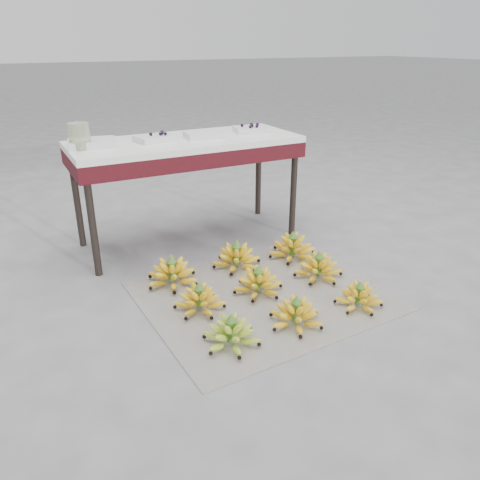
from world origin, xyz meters
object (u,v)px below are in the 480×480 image
bunch_mid_left (199,300)px  bunch_mid_center (258,283)px  bunch_back_center (237,258)px  tray_far_right (251,129)px  bunch_front_center (296,315)px  tray_left (155,138)px  tray_far_left (92,143)px  glass_jar (80,136)px  tray_right (204,135)px  bunch_front_right (359,298)px  bunch_front_left (231,334)px  vendor_table (186,151)px  newspaper_mat (264,295)px  bunch_back_right (292,248)px  bunch_mid_right (318,268)px  bunch_back_left (172,274)px

bunch_mid_left → bunch_mid_center: bearing=-17.8°
bunch_back_center → tray_far_right: size_ratio=1.48×
bunch_front_center → bunch_back_center: bunch_back_center is taller
bunch_mid_center → bunch_front_center: bearing=-70.0°
bunch_mid_center → tray_left: 1.13m
tray_far_left → glass_jar: glass_jar is taller
bunch_mid_center → tray_right: tray_right is taller
bunch_front_right → glass_jar: bearing=126.8°
bunch_mid_center → tray_far_right: 1.18m
tray_far_left → bunch_front_left: bearing=-77.5°
bunch_front_left → vendor_table: bearing=61.9°
newspaper_mat → bunch_front_left: size_ratio=3.92×
bunch_back_center → vendor_table: bearing=121.5°
tray_right → bunch_back_right: bearing=-58.7°
newspaper_mat → glass_jar: bearing=127.9°
bunch_back_center → tray_left: (-0.28, 0.55, 0.65)m
vendor_table → tray_right: tray_right is taller
tray_left → tray_right: (0.32, -0.03, -0.00)m
bunch_mid_right → newspaper_mat: bearing=166.6°
bunch_back_left → bunch_back_right: bearing=8.3°
bunch_back_left → bunch_back_center: size_ratio=0.90×
tray_far_left → tray_left: bearing=-2.4°
bunch_front_left → tray_far_right: (0.78, 1.23, 0.66)m
bunch_front_center → vendor_table: bearing=93.6°
newspaper_mat → bunch_back_left: size_ratio=3.69×
vendor_table → tray_left: size_ratio=5.82×
bunch_back_right → tray_far_right: size_ratio=1.45×
bunch_mid_right → tray_far_left: bearing=119.9°
tray_right → glass_jar: size_ratio=1.67×
bunch_mid_center → bunch_mid_right: bunch_mid_right is taller
bunch_front_right → bunch_back_center: bunch_back_center is taller
tray_far_left → bunch_back_center: bearing=-40.8°
bunch_mid_center → glass_jar: size_ratio=2.32×
tray_left → bunch_back_center: bearing=-62.8°
bunch_back_center → bunch_back_left: bearing=-154.8°
bunch_mid_left → newspaper_mat: bearing=-24.6°
bunch_back_left → glass_jar: (-0.31, 0.55, 0.71)m
bunch_mid_right → bunch_back_center: bunch_back_center is taller
vendor_table → tray_right: (0.12, -0.02, 0.10)m
bunch_mid_center → tray_far_right: size_ratio=1.35×
bunch_front_center → bunch_mid_center: size_ratio=0.78×
newspaper_mat → tray_far_left: bearing=123.9°
bunch_front_right → glass_jar: 1.79m
glass_jar → vendor_table: bearing=0.4°
bunch_front_center → bunch_mid_left: (-0.36, 0.34, -0.00)m
newspaper_mat → bunch_mid_left: bearing=176.2°
newspaper_mat → glass_jar: (-0.70, 0.91, 0.77)m
bunch_mid_center → bunch_mid_right: 0.39m
bunch_front_center → bunch_back_left: bunch_back_left is taller
bunch_mid_center → tray_right: (0.07, 0.85, 0.65)m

